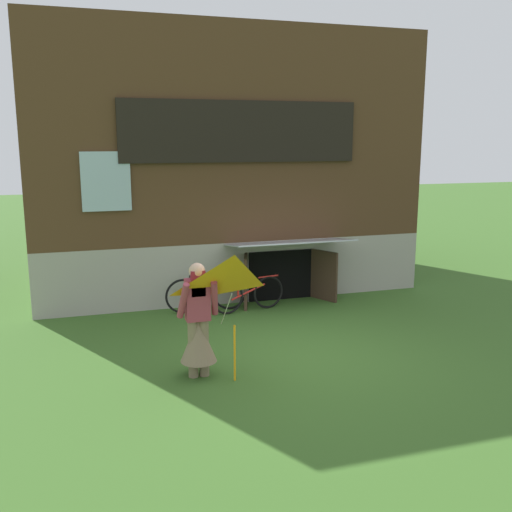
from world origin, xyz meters
TOP-DOWN VIEW (x-y plane):
  - ground_plane at (0.00, 0.00)m, footprint 60.00×60.00m
  - log_house at (0.00, 5.58)m, footprint 8.17×6.28m
  - person at (-1.64, -0.50)m, footprint 0.61×0.53m
  - kite at (-1.25, -1.07)m, footprint 1.09×1.05m
  - bicycle_red at (-0.05, 2.36)m, footprint 1.54×0.32m
  - bicycle_green at (-0.84, 2.60)m, footprint 1.63×0.08m

SIDE VIEW (x-z plane):
  - ground_plane at x=0.00m, z-range 0.00..0.00m
  - bicycle_red at x=-0.05m, z-range -0.01..0.70m
  - bicycle_green at x=-0.84m, z-range -0.01..0.73m
  - person at x=-1.64m, z-range -0.13..1.53m
  - kite at x=-1.25m, z-range 0.52..2.27m
  - log_house at x=0.00m, z-range 0.00..5.58m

